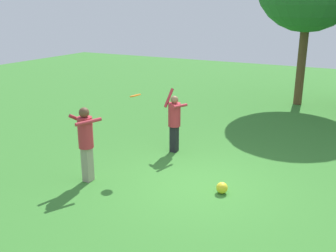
{
  "coord_description": "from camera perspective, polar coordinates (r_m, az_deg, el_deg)",
  "views": [
    {
      "loc": [
        3.11,
        -7.31,
        3.87
      ],
      "look_at": [
        -1.14,
        0.7,
        1.05
      ],
      "focal_mm": 40.78,
      "sensor_mm": 36.0,
      "label": 1
    }
  ],
  "objects": [
    {
      "name": "frisbee",
      "position": [
        9.2,
        -4.91,
        4.56
      ],
      "size": [
        0.27,
        0.27,
        0.09
      ],
      "color": "orange"
    },
    {
      "name": "person_thrower",
      "position": [
        10.46,
        0.95,
        1.06
      ],
      "size": [
        0.57,
        0.56,
        1.76
      ],
      "rotation": [
        0.0,
        0.0,
        -1.8
      ],
      "color": "black",
      "rests_on": "ground_plane"
    },
    {
      "name": "person_catcher",
      "position": [
        8.82,
        -12.19,
        -1.77
      ],
      "size": [
        0.69,
        0.74,
        1.76
      ],
      "rotation": [
        0.0,
        0.0,
        1.13
      ],
      "color": "gray",
      "rests_on": "ground_plane"
    },
    {
      "name": "ground_plane",
      "position": [
        8.84,
        4.47,
        -8.75
      ],
      "size": [
        40.0,
        40.0,
        0.0
      ],
      "primitive_type": "plane",
      "color": "#387A2D"
    },
    {
      "name": "ball_yellow",
      "position": [
        8.47,
        8.07,
        -9.14
      ],
      "size": [
        0.25,
        0.25,
        0.25
      ],
      "primitive_type": "sphere",
      "color": "yellow",
      "rests_on": "ground_plane"
    }
  ]
}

